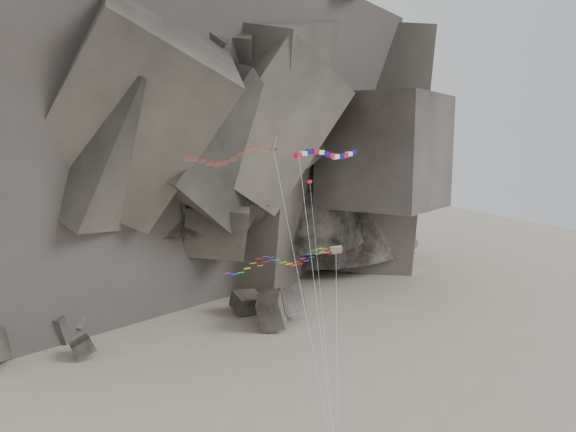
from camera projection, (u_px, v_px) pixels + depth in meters
name	position (u px, v px, depth m)	size (l,w,h in m)	color
ground	(286.00, 431.00, 59.96)	(260.00, 260.00, 0.00)	#9F9280
headland	(138.00, 77.00, 115.19)	(110.00, 70.00, 84.00)	#585248
boulder_field	(98.00, 330.00, 83.71)	(60.40, 18.40, 7.16)	#47423F
delta_kite	(226.00, 156.00, 53.28)	(9.95, 12.62, 29.93)	red
banner_kite	(327.00, 156.00, 63.26)	(12.81, 18.30, 28.35)	red
parafoil_kite	(280.00, 260.00, 59.95)	(15.04, 15.18, 17.47)	#DEFB0D
pennant_kite	(316.00, 252.00, 54.25)	(2.86, 10.55, 25.56)	red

